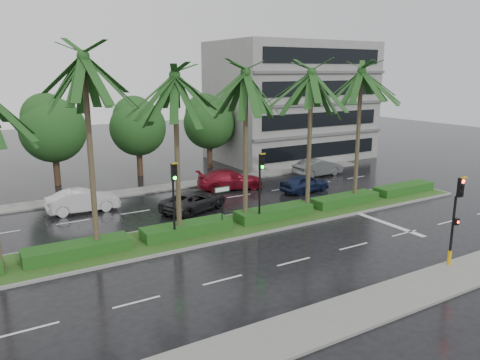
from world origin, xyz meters
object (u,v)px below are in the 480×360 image
car_blue (305,183)px  car_grey (318,167)px  car_darkgrey (194,201)px  signal_median_left (174,190)px  car_white (83,201)px  car_red (230,180)px  signal_near (456,217)px  street_sign (222,198)px

car_blue → car_grey: bearing=-53.2°
car_darkgrey → car_blue: size_ratio=1.21×
signal_median_left → car_blue: (13.00, 5.12, -2.30)m
car_white → car_red: size_ratio=0.89×
car_blue → car_grey: (4.50, 3.80, 0.08)m
car_darkgrey → signal_near: bearing=-178.1°
signal_median_left → car_darkgrey: signal_median_left is taller
car_white → car_red: (11.42, 0.30, -0.01)m
car_darkgrey → car_white: bearing=38.9°
car_blue → car_white: bearing=74.4°
street_sign → car_white: street_sign is taller
car_darkgrey → car_red: 6.33m
car_grey → car_darkgrey: bearing=103.7°
signal_median_left → car_red: signal_median_left is taller
signal_near → car_blue: (3.00, 14.81, -1.81)m
car_grey → signal_median_left: bearing=115.1°
street_sign → signal_near: bearing=-54.7°
signal_median_left → car_red: 12.50m
car_white → car_darkgrey: (6.42, -3.58, -0.08)m
car_grey → signal_near: bearing=156.1°
signal_median_left → car_grey: bearing=27.0°
signal_near → signal_median_left: signal_median_left is taller
signal_median_left → street_sign: size_ratio=1.68×
signal_median_left → car_white: bearing=108.8°
car_red → car_grey: (9.00, 0.04, 0.01)m
street_sign → car_white: bearing=125.2°
street_sign → car_grey: size_ratio=0.56×
car_white → car_darkgrey: 7.35m
car_red → car_grey: car_grey is taller
street_sign → car_white: 10.37m
signal_median_left → car_blue: signal_median_left is taller
car_white → car_darkgrey: car_white is taller
signal_near → street_sign: bearing=125.3°
car_darkgrey → car_blue: 9.50m
car_blue → signal_median_left: bearing=108.2°
car_darkgrey → street_sign: bearing=152.1°
signal_median_left → car_blue: 14.16m
signal_median_left → car_blue: size_ratio=1.07×
signal_median_left → car_white: 9.34m
signal_near → car_white: bearing=125.3°
car_blue → signal_near: bearing=165.2°
signal_median_left → car_red: size_ratio=0.83×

